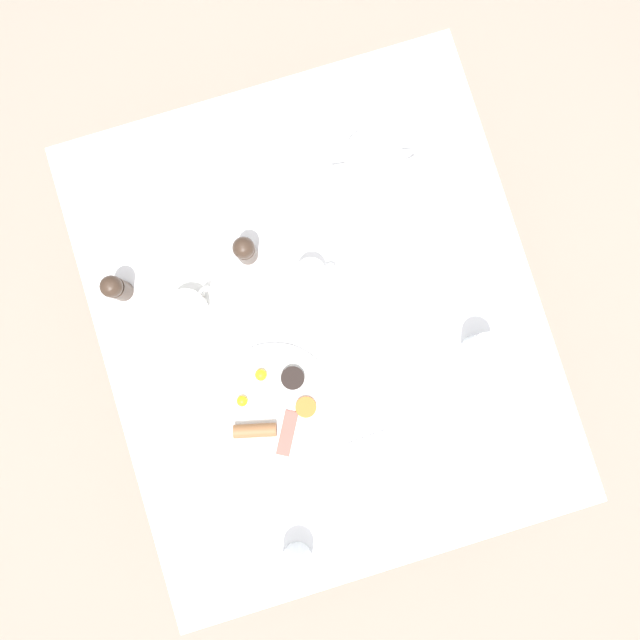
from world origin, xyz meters
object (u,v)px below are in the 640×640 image
Objects in this scene: teacup_with_saucer_left at (189,309)px; creamer_jug at (312,274)px; breakfast_plate at (273,404)px; teapot_near at (373,162)px; water_glass_tall at (481,349)px; spoon_for_tea at (133,219)px; salt_grinder at (245,250)px; fork_spare at (404,275)px; knife_by_plate at (488,473)px; fork_by_plate at (204,174)px; pepper_grinder at (116,288)px; water_glass_short at (297,563)px; napkin_folded at (378,469)px.

creamer_jug is (0.29, -0.01, 0.01)m from teacup_with_saucer_left.
teapot_near reaches higher than breakfast_plate.
water_glass_tall reaches higher than spoon_for_tea.
creamer_jug is 0.84× the size of salt_grinder.
breakfast_plate is 0.42m from fork_spare.
salt_grinder is at bearing 120.63° from knife_by_plate.
teapot_near is at bearing -15.36° from fork_by_plate.
creamer_jug is at bearing -1.18° from teacup_with_saucer_left.
pepper_grinder is 0.30m from salt_grinder.
breakfast_plate is at bearing -123.53° from creamer_jug.
breakfast_plate is 0.56m from fork_by_plate.
breakfast_plate is 1.29× the size of knife_by_plate.
teapot_near is 0.35m from salt_grinder.
teacup_with_saucer_left is 1.71× the size of creamer_jug.
water_glass_tall is 0.99× the size of salt_grinder.
water_glass_tall reaches higher than fork_by_plate.
creamer_jug is 0.44m from spoon_for_tea.
knife_by_plate is 1.19× the size of fork_spare.
fork_spare is at bearing 27.46° from breakfast_plate.
water_glass_short reaches higher than breakfast_plate.
napkin_folded is at bearing -75.64° from salt_grinder.
spoon_for_tea is (-0.07, 0.24, -0.02)m from teacup_with_saucer_left.
pepper_grinder is 0.65m from fork_spare.
water_glass_short is 0.86m from spoon_for_tea.
creamer_jug is 0.43× the size of knife_by_plate.
breakfast_plate is at bearing -69.37° from spoon_for_tea.
water_glass_tall is 1.18× the size of creamer_jug.
water_glass_tall is 0.61m from water_glass_short.
fork_by_plate is at bearing 129.75° from water_glass_tall.
salt_grinder is at bearing 144.44° from creamer_jug.
creamer_jug is (-0.31, 0.27, -0.02)m from water_glass_tall.
water_glass_short is at bearing -83.16° from teacup_with_saucer_left.
water_glass_short is at bearing -97.31° from salt_grinder.
salt_grinder is (0.09, 0.68, 0.01)m from water_glass_short.
water_glass_tall is at bearing 31.80° from water_glass_short.
napkin_folded reaches higher than knife_by_plate.
water_glass_short reaches higher than napkin_folded.
teapot_near is 1.41× the size of spoon_for_tea.
napkin_folded is at bearing -76.45° from fork_by_plate.
pepper_grinder is at bearing 136.59° from knife_by_plate.
spoon_for_tea is at bearing 2.41° from teapot_near.
napkin_folded is at bearing 160.64° from knife_by_plate.
pepper_grinder reaches higher than water_glass_short.
pepper_grinder is 0.61× the size of fork_spare.
salt_grinder is 0.66× the size of fork_by_plate.
breakfast_plate is 1.75× the size of teacup_with_saucer_left.
fork_by_plate is (-0.17, 0.30, -0.03)m from creamer_jug.
teacup_with_saucer_left is 0.26m from spoon_for_tea.
water_glass_short is 0.90m from fork_by_plate.
breakfast_plate is 0.51m from knife_by_plate.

